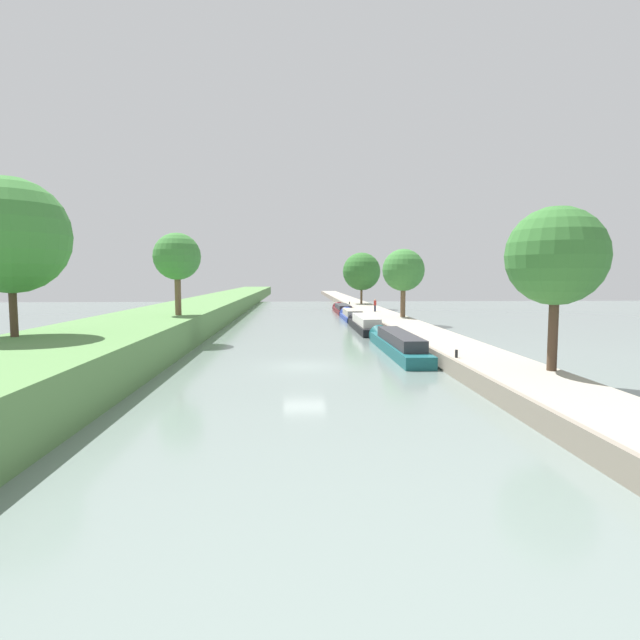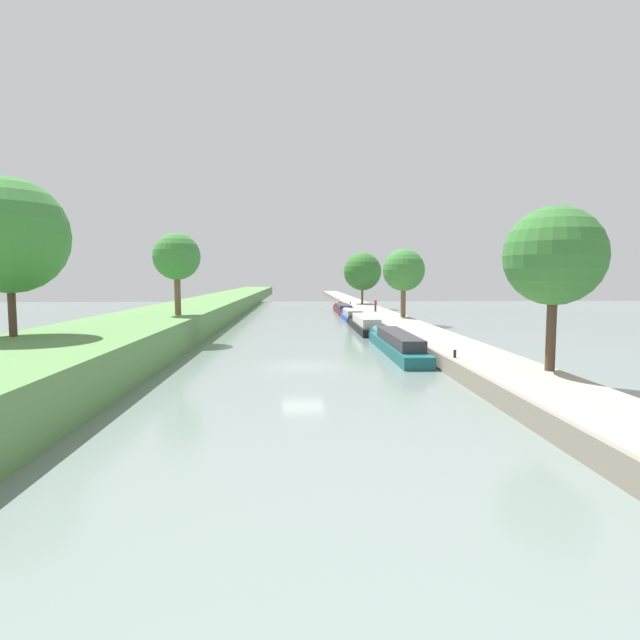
{
  "view_description": "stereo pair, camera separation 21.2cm",
  "coord_description": "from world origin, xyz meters",
  "px_view_note": "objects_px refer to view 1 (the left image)",
  "views": [
    {
      "loc": [
        -0.56,
        -29.89,
        5.41
      ],
      "look_at": [
        2.02,
        21.02,
        1.0
      ],
      "focal_mm": 28.04,
      "sensor_mm": 36.0,
      "label": 1
    },
    {
      "loc": [
        -0.35,
        -29.9,
        5.41
      ],
      "look_at": [
        2.02,
        21.02,
        1.0
      ],
      "focal_mm": 28.04,
      "sensor_mm": 36.0,
      "label": 2
    }
  ],
  "objects_px": {
    "narrowboat_maroon": "(342,309)",
    "mooring_bollard_near": "(456,354)",
    "person_walking": "(375,305)",
    "narrowboat_teal": "(396,343)",
    "narrowboat_black": "(364,324)",
    "narrowboat_blue": "(351,315)",
    "mooring_bollard_far": "(350,303)"
  },
  "relations": [
    {
      "from": "mooring_bollard_near",
      "to": "mooring_bollard_far",
      "type": "distance_m",
      "value": 54.64
    },
    {
      "from": "mooring_bollard_near",
      "to": "person_walking",
      "type": "bearing_deg",
      "value": 87.82
    },
    {
      "from": "narrowboat_teal",
      "to": "narrowboat_black",
      "type": "xyz_separation_m",
      "value": [
        -0.22,
        15.15,
        -0.01
      ]
    },
    {
      "from": "narrowboat_maroon",
      "to": "mooring_bollard_near",
      "type": "distance_m",
      "value": 48.89
    },
    {
      "from": "narrowboat_black",
      "to": "mooring_bollard_near",
      "type": "height_order",
      "value": "narrowboat_black"
    },
    {
      "from": "narrowboat_teal",
      "to": "person_walking",
      "type": "bearing_deg",
      "value": 83.81
    },
    {
      "from": "person_walking",
      "to": "mooring_bollard_far",
      "type": "bearing_deg",
      "value": 94.65
    },
    {
      "from": "person_walking",
      "to": "mooring_bollard_near",
      "type": "height_order",
      "value": "person_walking"
    },
    {
      "from": "narrowboat_black",
      "to": "narrowboat_maroon",
      "type": "bearing_deg",
      "value": 89.67
    },
    {
      "from": "person_walking",
      "to": "narrowboat_black",
      "type": "bearing_deg",
      "value": -103.61
    },
    {
      "from": "narrowboat_blue",
      "to": "narrowboat_maroon",
      "type": "height_order",
      "value": "narrowboat_blue"
    },
    {
      "from": "narrowboat_blue",
      "to": "mooring_bollard_far",
      "type": "bearing_deg",
      "value": 84.25
    },
    {
      "from": "narrowboat_teal",
      "to": "narrowboat_maroon",
      "type": "height_order",
      "value": "narrowboat_teal"
    },
    {
      "from": "narrowboat_maroon",
      "to": "mooring_bollard_far",
      "type": "distance_m",
      "value": 6.1
    },
    {
      "from": "narrowboat_teal",
      "to": "mooring_bollard_far",
      "type": "height_order",
      "value": "narrowboat_teal"
    },
    {
      "from": "narrowboat_blue",
      "to": "narrowboat_maroon",
      "type": "relative_size",
      "value": 0.8
    },
    {
      "from": "narrowboat_black",
      "to": "narrowboat_maroon",
      "type": "height_order",
      "value": "narrowboat_black"
    },
    {
      "from": "narrowboat_teal",
      "to": "narrowboat_blue",
      "type": "bearing_deg",
      "value": 90.21
    },
    {
      "from": "narrowboat_black",
      "to": "person_walking",
      "type": "xyz_separation_m",
      "value": [
        3.38,
        13.95,
        1.14
      ]
    },
    {
      "from": "narrowboat_blue",
      "to": "mooring_bollard_far",
      "type": "height_order",
      "value": "mooring_bollard_far"
    },
    {
      "from": "mooring_bollard_near",
      "to": "mooring_bollard_far",
      "type": "relative_size",
      "value": 1.0
    },
    {
      "from": "person_walking",
      "to": "mooring_bollard_near",
      "type": "distance_m",
      "value": 37.25
    },
    {
      "from": "narrowboat_blue",
      "to": "mooring_bollard_far",
      "type": "xyz_separation_m",
      "value": [
        1.84,
        18.3,
        0.61
      ]
    },
    {
      "from": "narrowboat_teal",
      "to": "person_walking",
      "type": "distance_m",
      "value": 29.29
    },
    {
      "from": "narrowboat_maroon",
      "to": "mooring_bollard_near",
      "type": "xyz_separation_m",
      "value": [
        1.81,
        -48.85,
        0.61
      ]
    },
    {
      "from": "narrowboat_blue",
      "to": "mooring_bollard_near",
      "type": "distance_m",
      "value": 36.4
    },
    {
      "from": "narrowboat_blue",
      "to": "mooring_bollard_near",
      "type": "height_order",
      "value": "mooring_bollard_near"
    },
    {
      "from": "narrowboat_black",
      "to": "narrowboat_blue",
      "type": "xyz_separation_m",
      "value": [
        0.12,
        13.08,
        -0.12
      ]
    },
    {
      "from": "mooring_bollard_near",
      "to": "narrowboat_blue",
      "type": "bearing_deg",
      "value": 92.9
    },
    {
      "from": "narrowboat_teal",
      "to": "narrowboat_maroon",
      "type": "distance_m",
      "value": 40.73
    },
    {
      "from": "narrowboat_maroon",
      "to": "mooring_bollard_far",
      "type": "relative_size",
      "value": 29.44
    },
    {
      "from": "narrowboat_black",
      "to": "narrowboat_blue",
      "type": "distance_m",
      "value": 13.08
    }
  ]
}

